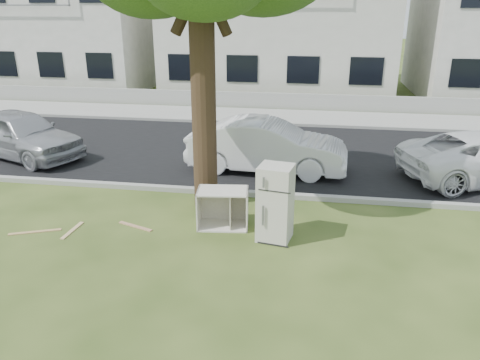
% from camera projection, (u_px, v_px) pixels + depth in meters
% --- Properties ---
extents(ground, '(120.00, 120.00, 0.00)m').
position_uv_depth(ground, '(206.00, 242.00, 9.14)').
color(ground, '#314418').
extents(road, '(120.00, 7.00, 0.01)m').
position_uv_depth(road, '(249.00, 152.00, 14.68)').
color(road, black).
rests_on(road, ground).
extents(kerb_near, '(120.00, 0.18, 0.12)m').
position_uv_depth(kerb_near, '(228.00, 194.00, 11.40)').
color(kerb_near, gray).
rests_on(kerb_near, ground).
extents(kerb_far, '(120.00, 0.18, 0.12)m').
position_uv_depth(kerb_far, '(262.00, 125.00, 17.96)').
color(kerb_far, gray).
rests_on(kerb_far, ground).
extents(sidewalk, '(120.00, 2.80, 0.01)m').
position_uv_depth(sidewalk, '(266.00, 116.00, 19.30)').
color(sidewalk, gray).
rests_on(sidewalk, ground).
extents(low_wall, '(120.00, 0.15, 0.70)m').
position_uv_depth(low_wall, '(270.00, 101.00, 20.66)').
color(low_wall, gray).
rests_on(low_wall, ground).
extents(townhouse_left, '(10.20, 8.16, 7.04)m').
position_uv_depth(townhouse_left, '(64.00, 20.00, 25.83)').
color(townhouse_left, silver).
rests_on(townhouse_left, ground).
extents(townhouse_center, '(11.22, 8.16, 7.44)m').
position_uv_depth(townhouse_center, '(281.00, 17.00, 23.99)').
color(townhouse_center, silver).
rests_on(townhouse_center, ground).
extents(fridge, '(0.72, 0.68, 1.52)m').
position_uv_depth(fridge, '(275.00, 203.00, 9.00)').
color(fridge, '#BAB4A8').
rests_on(fridge, ground).
extents(cabinet, '(1.10, 0.75, 0.81)m').
position_uv_depth(cabinet, '(223.00, 208.00, 9.65)').
color(cabinet, white).
rests_on(cabinet, ground).
extents(plank_a, '(0.97, 0.46, 0.02)m').
position_uv_depth(plank_a, '(35.00, 232.00, 9.51)').
color(plank_a, tan).
rests_on(plank_a, ground).
extents(plank_b, '(0.82, 0.37, 0.02)m').
position_uv_depth(plank_b, '(135.00, 226.00, 9.75)').
color(plank_b, tan).
rests_on(plank_b, ground).
extents(plank_c, '(0.12, 0.78, 0.02)m').
position_uv_depth(plank_c, '(72.00, 230.00, 9.57)').
color(plank_c, tan).
rests_on(plank_c, ground).
extents(car_center, '(4.42, 1.76, 1.43)m').
position_uv_depth(car_center, '(267.00, 146.00, 12.79)').
color(car_center, silver).
rests_on(car_center, ground).
extents(car_left, '(4.52, 3.11, 1.43)m').
position_uv_depth(car_left, '(21.00, 134.00, 13.97)').
color(car_left, '#9B9DA2').
rests_on(car_left, ground).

